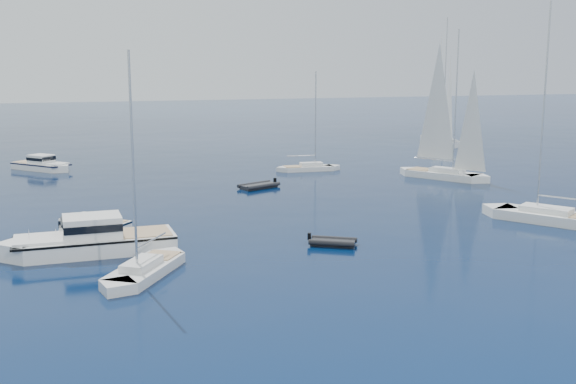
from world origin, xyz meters
name	(u,v)px	position (x,y,z in m)	size (l,w,h in m)	color
ground	(498,306)	(0.00, 0.00, 0.00)	(400.00, 400.00, 0.00)	#082353
motor_cruiser_left	(83,242)	(-18.73, 19.22, 0.00)	(2.59, 8.48, 2.23)	white
motor_cruiser_centre	(90,253)	(-18.44, 16.31, 0.00)	(3.55, 11.61, 3.05)	white
motor_cruiser_horizon	(43,170)	(-21.67, 53.94, 0.00)	(2.55, 8.33, 2.19)	white
sailboat_fore	(145,275)	(-15.74, 10.55, 0.00)	(2.27, 8.73, 12.84)	silver
sailboat_mid_r	(552,222)	(14.72, 14.32, 0.00)	(2.96, 11.37, 16.72)	white
sailboat_centre	(309,171)	(6.32, 44.19, 0.00)	(2.00, 7.68, 11.29)	silver
sailboat_sails_r	(443,178)	(17.72, 34.82, 0.00)	(2.76, 10.63, 15.63)	white
sailboat_sails_far	(440,144)	(33.93, 62.94, 0.00)	(3.34, 12.85, 18.88)	white
tender_grey_near	(333,245)	(-3.29, 13.27, 0.00)	(1.78, 3.15, 0.95)	black
tender_grey_far	(259,188)	(-1.96, 35.39, 0.00)	(2.20, 4.09, 0.95)	black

